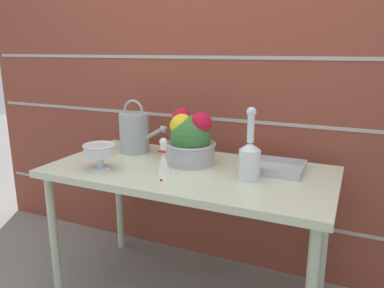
{
  "coord_description": "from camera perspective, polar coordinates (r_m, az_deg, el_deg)",
  "views": [
    {
      "loc": [
        0.75,
        -1.64,
        1.33
      ],
      "look_at": [
        0.0,
        0.04,
        0.86
      ],
      "focal_mm": 35.0,
      "sensor_mm": 36.0,
      "label": 1
    }
  ],
  "objects": [
    {
      "name": "fallen_petal",
      "position": [
        1.73,
        -4.71,
        -5.52
      ],
      "size": [
        0.01,
        0.01,
        0.01
      ],
      "color": "red",
      "rests_on": "patio_table"
    },
    {
      "name": "glass_decanter",
      "position": [
        1.73,
        8.78,
        -1.95
      ],
      "size": [
        0.1,
        0.1,
        0.34
      ],
      "color": "silver",
      "rests_on": "patio_table"
    },
    {
      "name": "brick_wall",
      "position": [
        2.25,
        4.63,
        8.45
      ],
      "size": [
        3.6,
        0.08,
        2.2
      ],
      "color": "brown",
      "rests_on": "ground_plane"
    },
    {
      "name": "flower_planter",
      "position": [
        1.95,
        -0.3,
        0.66
      ],
      "size": [
        0.27,
        0.27,
        0.29
      ],
      "color": "#ADADB2",
      "rests_on": "patio_table"
    },
    {
      "name": "wire_tray",
      "position": [
        1.91,
        12.57,
        -3.68
      ],
      "size": [
        0.27,
        0.24,
        0.04
      ],
      "color": "#B7B7BC",
      "rests_on": "patio_table"
    },
    {
      "name": "watering_can",
      "position": [
        2.2,
        -8.71,
        1.82
      ],
      "size": [
        0.31,
        0.17,
        0.31
      ],
      "color": "#9EA3A8",
      "rests_on": "patio_table"
    },
    {
      "name": "figurine_vase",
      "position": [
        1.81,
        -4.35,
        -2.32
      ],
      "size": [
        0.07,
        0.07,
        0.18
      ],
      "color": "white",
      "rests_on": "patio_table"
    },
    {
      "name": "patio_table",
      "position": [
        1.92,
        -0.44,
        -5.63
      ],
      "size": [
        1.43,
        0.71,
        0.74
      ],
      "color": "beige",
      "rests_on": "ground_plane"
    },
    {
      "name": "crystal_pedestal_bowl",
      "position": [
        1.92,
        -13.91,
        -1.16
      ],
      "size": [
        0.16,
        0.16,
        0.13
      ],
      "color": "silver",
      "rests_on": "patio_table"
    }
  ]
}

